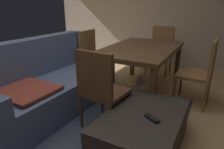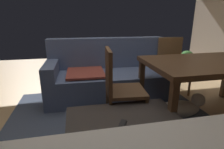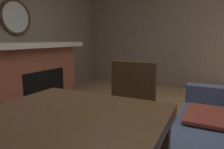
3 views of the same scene
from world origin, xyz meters
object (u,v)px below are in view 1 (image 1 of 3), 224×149
(dining_chair_west, at_px, (101,87))
(dining_chair_south, at_px, (202,69))
(ottoman_coffee_table, at_px, (143,130))
(dining_chair_north, at_px, (93,54))
(tv_remote, at_px, (152,118))
(dining_table, at_px, (141,52))
(dining_chair_east, at_px, (161,47))
(potted_plant, at_px, (81,50))
(small_dog, at_px, (135,91))
(couch, at_px, (46,86))

(dining_chair_west, relative_size, dining_chair_south, 1.00)
(ottoman_coffee_table, distance_m, dining_chair_north, 1.88)
(tv_remote, distance_m, dining_chair_west, 0.64)
(dining_table, xyz_separation_m, dining_chair_east, (1.17, 0.00, -0.14))
(dining_chair_west, bearing_deg, dining_table, -0.40)
(dining_chair_north, xyz_separation_m, potted_plant, (0.97, 0.99, -0.23))
(dining_table, xyz_separation_m, small_dog, (-0.37, -0.08, -0.49))
(dining_table, relative_size, dining_chair_south, 1.68)
(dining_chair_west, bearing_deg, small_dog, -5.96)
(ottoman_coffee_table, bearing_deg, dining_chair_south, -17.36)
(couch, bearing_deg, ottoman_coffee_table, -95.14)
(dining_table, bearing_deg, dining_chair_north, 89.85)
(tv_remote, relative_size, dining_chair_south, 0.17)
(tv_remote, height_order, dining_chair_west, dining_chair_west)
(dining_table, xyz_separation_m, dining_chair_west, (-1.17, 0.01, -0.14))
(ottoman_coffee_table, relative_size, dining_chair_south, 1.13)
(dining_chair_north, distance_m, dining_chair_east, 1.47)
(couch, bearing_deg, small_dog, -53.29)
(dining_chair_north, bearing_deg, tv_remote, -130.88)
(tv_remote, relative_size, potted_plant, 0.31)
(ottoman_coffee_table, relative_size, dining_chair_west, 1.13)
(dining_chair_west, bearing_deg, dining_chair_south, -37.39)
(dining_chair_north, height_order, potted_plant, dining_chair_north)
(couch, xyz_separation_m, ottoman_coffee_table, (-0.13, -1.41, -0.14))
(ottoman_coffee_table, height_order, dining_chair_north, dining_chair_north)
(dining_chair_north, xyz_separation_m, small_dog, (-0.37, -0.96, -0.35))
(dining_table, bearing_deg, ottoman_coffee_table, -157.76)
(ottoman_coffee_table, xyz_separation_m, dining_chair_south, (1.22, -0.38, 0.34))
(dining_chair_south, height_order, potted_plant, dining_chair_south)
(dining_table, height_order, dining_chair_north, dining_chair_north)
(couch, relative_size, potted_plant, 3.89)
(dining_table, bearing_deg, dining_chair_west, 179.60)
(tv_remote, height_order, small_dog, tv_remote)
(dining_chair_north, distance_m, dining_chair_south, 1.77)
(couch, distance_m, small_dog, 1.24)
(dining_chair_south, relative_size, dining_chair_east, 1.00)
(small_dog, bearing_deg, potted_plant, 55.44)
(couch, xyz_separation_m, dining_chair_east, (2.27, -0.91, 0.20))
(dining_table, bearing_deg, tv_remote, -154.87)
(dining_chair_west, height_order, dining_chair_north, same)
(ottoman_coffee_table, height_order, dining_table, dining_table)
(couch, bearing_deg, dining_chair_south, -58.54)
(tv_remote, bearing_deg, dining_chair_west, 109.36)
(dining_chair_south, bearing_deg, ottoman_coffee_table, 162.64)
(dining_chair_west, xyz_separation_m, small_dog, (0.81, -0.08, -0.35))
(tv_remote, relative_size, small_dog, 0.27)
(potted_plant, height_order, small_dog, potted_plant)
(ottoman_coffee_table, distance_m, potted_plant, 3.24)
(dining_table, relative_size, dining_chair_west, 1.68)
(ottoman_coffee_table, bearing_deg, couch, 84.86)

